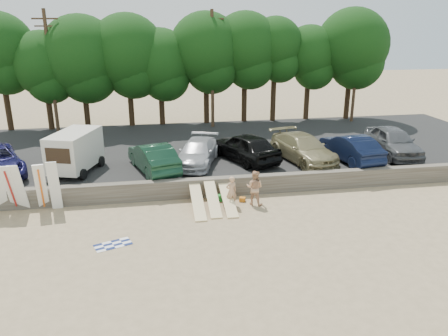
{
  "coord_description": "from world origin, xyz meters",
  "views": [
    {
      "loc": [
        -2.96,
        -18.36,
        8.81
      ],
      "look_at": [
        0.7,
        3.0,
        1.52
      ],
      "focal_mm": 35.0,
      "sensor_mm": 36.0,
      "label": 1
    }
  ],
  "objects_px": {
    "car_1": "(153,157)",
    "car_4": "(303,148)",
    "box_trailer": "(75,150)",
    "car_5": "(351,148)",
    "car_3": "(245,147)",
    "cooler": "(220,198)",
    "beachgoer_a": "(231,191)",
    "beachgoer_b": "(255,188)",
    "car_2": "(198,152)",
    "car_6": "(393,142)"
  },
  "relations": [
    {
      "from": "car_1",
      "to": "car_4",
      "type": "height_order",
      "value": "car_1"
    },
    {
      "from": "box_trailer",
      "to": "car_4",
      "type": "relative_size",
      "value": 0.73
    },
    {
      "from": "car_5",
      "to": "car_3",
      "type": "bearing_deg",
      "value": -17.27
    },
    {
      "from": "cooler",
      "to": "beachgoer_a",
      "type": "bearing_deg",
      "value": -71.64
    },
    {
      "from": "cooler",
      "to": "beachgoer_b",
      "type": "bearing_deg",
      "value": -38.17
    },
    {
      "from": "car_1",
      "to": "car_5",
      "type": "relative_size",
      "value": 0.99
    },
    {
      "from": "car_2",
      "to": "beachgoer_a",
      "type": "distance_m",
      "value": 5.07
    },
    {
      "from": "beachgoer_b",
      "to": "car_1",
      "type": "bearing_deg",
      "value": -9.04
    },
    {
      "from": "car_2",
      "to": "car_6",
      "type": "bearing_deg",
      "value": 17.26
    },
    {
      "from": "car_2",
      "to": "car_3",
      "type": "height_order",
      "value": "car_3"
    },
    {
      "from": "car_5",
      "to": "beachgoer_b",
      "type": "relative_size",
      "value": 2.75
    },
    {
      "from": "box_trailer",
      "to": "car_6",
      "type": "distance_m",
      "value": 19.34
    },
    {
      "from": "beachgoer_b",
      "to": "cooler",
      "type": "xyz_separation_m",
      "value": [
        -1.63,
        0.74,
        -0.73
      ]
    },
    {
      "from": "car_2",
      "to": "car_3",
      "type": "relative_size",
      "value": 0.96
    },
    {
      "from": "car_1",
      "to": "car_5",
      "type": "height_order",
      "value": "car_5"
    },
    {
      "from": "car_5",
      "to": "car_2",
      "type": "bearing_deg",
      "value": -13.28
    },
    {
      "from": "cooler",
      "to": "car_4",
      "type": "bearing_deg",
      "value": 18.94
    },
    {
      "from": "car_4",
      "to": "car_6",
      "type": "height_order",
      "value": "car_6"
    },
    {
      "from": "box_trailer",
      "to": "cooler",
      "type": "bearing_deg",
      "value": -8.6
    },
    {
      "from": "car_1",
      "to": "car_5",
      "type": "bearing_deg",
      "value": 162.69
    },
    {
      "from": "beachgoer_a",
      "to": "beachgoer_b",
      "type": "bearing_deg",
      "value": 167.25
    },
    {
      "from": "car_4",
      "to": "cooler",
      "type": "bearing_deg",
      "value": -159.98
    },
    {
      "from": "car_6",
      "to": "beachgoer_b",
      "type": "xyz_separation_m",
      "value": [
        -10.1,
        -4.64,
        -0.7
      ]
    },
    {
      "from": "car_4",
      "to": "beachgoer_b",
      "type": "height_order",
      "value": "car_4"
    },
    {
      "from": "beachgoer_b",
      "to": "car_6",
      "type": "bearing_deg",
      "value": -124.68
    },
    {
      "from": "beachgoer_a",
      "to": "beachgoer_b",
      "type": "xyz_separation_m",
      "value": [
        1.18,
        -0.02,
        0.12
      ]
    },
    {
      "from": "car_3",
      "to": "box_trailer",
      "type": "bearing_deg",
      "value": -20.94
    },
    {
      "from": "box_trailer",
      "to": "beachgoer_a",
      "type": "bearing_deg",
      "value": -11.26
    },
    {
      "from": "car_5",
      "to": "beachgoer_a",
      "type": "height_order",
      "value": "car_5"
    },
    {
      "from": "cooler",
      "to": "car_3",
      "type": "bearing_deg",
      "value": 48.77
    },
    {
      "from": "beachgoer_b",
      "to": "car_2",
      "type": "bearing_deg",
      "value": -34.18
    },
    {
      "from": "car_3",
      "to": "car_6",
      "type": "bearing_deg",
      "value": 153.73
    },
    {
      "from": "car_1",
      "to": "car_4",
      "type": "xyz_separation_m",
      "value": [
        9.02,
        0.33,
        -0.01
      ]
    },
    {
      "from": "car_1",
      "to": "car_2",
      "type": "relative_size",
      "value": 0.99
    },
    {
      "from": "car_6",
      "to": "beachgoer_b",
      "type": "relative_size",
      "value": 2.93
    },
    {
      "from": "box_trailer",
      "to": "car_6",
      "type": "bearing_deg",
      "value": 18.55
    },
    {
      "from": "car_6",
      "to": "beachgoer_b",
      "type": "bearing_deg",
      "value": -150.69
    },
    {
      "from": "car_6",
      "to": "beachgoer_b",
      "type": "distance_m",
      "value": 11.14
    },
    {
      "from": "car_2",
      "to": "beachgoer_a",
      "type": "height_order",
      "value": "car_2"
    },
    {
      "from": "car_1",
      "to": "cooler",
      "type": "relative_size",
      "value": 12.85
    },
    {
      "from": "car_4",
      "to": "car_5",
      "type": "height_order",
      "value": "car_5"
    },
    {
      "from": "box_trailer",
      "to": "beachgoer_b",
      "type": "bearing_deg",
      "value": -8.11
    },
    {
      "from": "box_trailer",
      "to": "car_6",
      "type": "height_order",
      "value": "box_trailer"
    },
    {
      "from": "car_4",
      "to": "beachgoer_a",
      "type": "distance_m",
      "value": 6.91
    },
    {
      "from": "car_3",
      "to": "car_5",
      "type": "height_order",
      "value": "car_3"
    },
    {
      "from": "beachgoer_a",
      "to": "car_6",
      "type": "bearing_deg",
      "value": -169.35
    },
    {
      "from": "car_6",
      "to": "car_5",
      "type": "bearing_deg",
      "value": -164.21
    },
    {
      "from": "beachgoer_a",
      "to": "cooler",
      "type": "relative_size",
      "value": 4.1
    },
    {
      "from": "car_1",
      "to": "car_4",
      "type": "distance_m",
      "value": 9.03
    },
    {
      "from": "car_2",
      "to": "beachgoer_b",
      "type": "bearing_deg",
      "value": -46.24
    }
  ]
}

